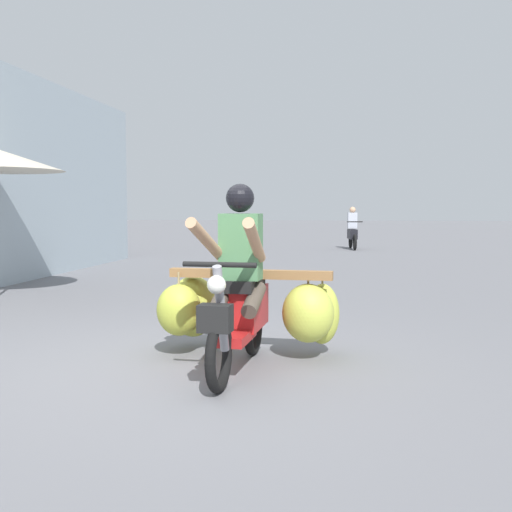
% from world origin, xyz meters
% --- Properties ---
extents(ground_plane, '(120.00, 120.00, 0.00)m').
position_xyz_m(ground_plane, '(0.00, 0.00, 0.00)').
color(ground_plane, slate).
extents(motorbike_main_loaded, '(1.71, 1.90, 1.58)m').
position_xyz_m(motorbike_main_loaded, '(0.50, 0.47, 0.53)').
color(motorbike_main_loaded, black).
rests_on(motorbike_main_loaded, ground).
extents(motorbike_distant_ahead_left, '(0.50, 1.62, 1.40)m').
position_xyz_m(motorbike_distant_ahead_left, '(1.56, 15.61, 0.57)').
color(motorbike_distant_ahead_left, black).
rests_on(motorbike_distant_ahead_left, ground).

